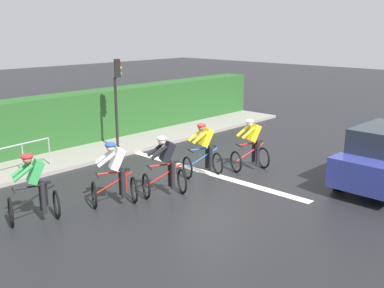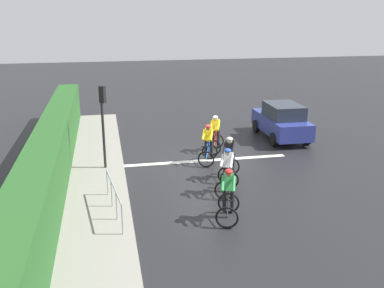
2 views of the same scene
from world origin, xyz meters
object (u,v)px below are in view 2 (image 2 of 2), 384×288
at_px(car_navy, 282,121).
at_px(traffic_light_near_crossing, 103,115).
at_px(pedestrian_railing_kerbside, 114,193).
at_px(cyclist_lead, 228,195).
at_px(cyclist_trailing, 215,134).
at_px(cyclist_fourth, 208,144).
at_px(cyclist_mid, 229,159).
at_px(cyclist_second, 227,172).

height_order(car_navy, traffic_light_near_crossing, traffic_light_near_crossing).
height_order(traffic_light_near_crossing, pedestrian_railing_kerbside, traffic_light_near_crossing).
bearing_deg(traffic_light_near_crossing, car_navy, -161.51).
distance_m(cyclist_lead, cyclist_trailing, 6.77).
bearing_deg(cyclist_trailing, pedestrian_railing_kerbside, 50.80).
bearing_deg(car_navy, traffic_light_near_crossing, 18.49).
bearing_deg(cyclist_fourth, cyclist_lead, 82.92).
relative_size(car_navy, pedestrian_railing_kerbside, 1.44).
distance_m(cyclist_mid, car_navy, 6.29).
xyz_separation_m(cyclist_fourth, pedestrian_railing_kerbside, (3.97, 4.22, -0.03)).
xyz_separation_m(cyclist_fourth, cyclist_trailing, (-0.69, -1.48, 0.00)).
bearing_deg(cyclist_fourth, pedestrian_railing_kerbside, 46.81).
distance_m(cyclist_second, pedestrian_railing_kerbside, 3.98).
relative_size(cyclist_mid, pedestrian_railing_kerbside, 0.58).
height_order(cyclist_trailing, traffic_light_near_crossing, traffic_light_near_crossing).
xyz_separation_m(cyclist_lead, cyclist_trailing, (-1.33, -6.64, 0.00)).
xyz_separation_m(car_navy, traffic_light_near_crossing, (8.57, 2.87, 1.35)).
height_order(cyclist_second, cyclist_trailing, same).
bearing_deg(cyclist_mid, cyclist_trailing, -95.79).
bearing_deg(cyclist_lead, cyclist_mid, -106.90).
bearing_deg(cyclist_lead, pedestrian_railing_kerbside, -15.70).
xyz_separation_m(cyclist_lead, cyclist_mid, (-0.98, -3.23, 0.00)).
height_order(cyclist_second, pedestrian_railing_kerbside, cyclist_second).
relative_size(cyclist_fourth, pedestrian_railing_kerbside, 0.58).
bearing_deg(traffic_light_near_crossing, pedestrian_railing_kerbside, 92.64).
bearing_deg(traffic_light_near_crossing, cyclist_lead, 124.29).
bearing_deg(cyclist_fourth, cyclist_mid, 100.06).
bearing_deg(pedestrian_railing_kerbside, cyclist_lead, 164.30).
relative_size(traffic_light_near_crossing, pedestrian_railing_kerbside, 1.16).
bearing_deg(car_navy, cyclist_second, 53.50).
height_order(cyclist_lead, cyclist_fourth, same).
xyz_separation_m(cyclist_second, car_navy, (-4.53, -6.12, 0.08)).
relative_size(cyclist_second, traffic_light_near_crossing, 0.50).
bearing_deg(cyclist_fourth, cyclist_trailing, -114.92).
xyz_separation_m(traffic_light_near_crossing, pedestrian_railing_kerbside, (-0.19, 4.23, -1.46)).
bearing_deg(car_navy, pedestrian_railing_kerbside, 40.25).
height_order(cyclist_mid, car_navy, car_navy).
height_order(car_navy, pedestrian_railing_kerbside, car_navy).
xyz_separation_m(cyclist_trailing, pedestrian_railing_kerbside, (4.65, 5.70, -0.03)).
xyz_separation_m(cyclist_lead, car_navy, (-5.05, -8.03, 0.08)).
height_order(cyclist_mid, cyclist_trailing, same).
bearing_deg(cyclist_second, cyclist_mid, -108.98).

